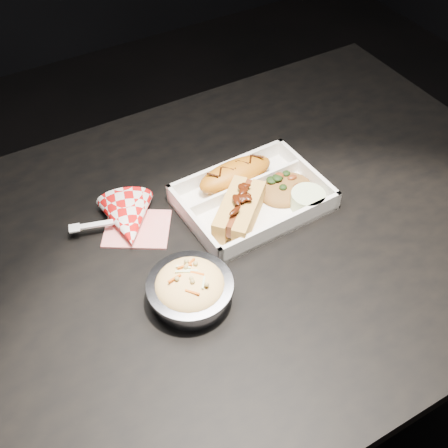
{
  "coord_description": "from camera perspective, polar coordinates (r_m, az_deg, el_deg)",
  "views": [
    {
      "loc": [
        -0.33,
        -0.55,
        1.46
      ],
      "look_at": [
        -0.02,
        -0.02,
        0.81
      ],
      "focal_mm": 45.0,
      "sensor_mm": 36.0,
      "label": 1
    }
  ],
  "objects": [
    {
      "name": "dining_table",
      "position": [
        1.02,
        0.33,
        -4.5
      ],
      "size": [
        1.2,
        0.8,
        0.75
      ],
      "color": "black",
      "rests_on": "ground"
    },
    {
      "name": "floor",
      "position": [
        1.62,
        0.22,
        -19.91
      ],
      "size": [
        4.0,
        4.0,
        0.05
      ],
      "primitive_type": "cube",
      "color": "black",
      "rests_on": "ground"
    },
    {
      "name": "food_tray",
      "position": [
        1.0,
        2.87,
        2.46
      ],
      "size": [
        0.26,
        0.19,
        0.04
      ],
      "rotation": [
        0.0,
        0.0,
        0.04
      ],
      "color": "white",
      "rests_on": "dining_table"
    },
    {
      "name": "foil_coleslaw_cup",
      "position": [
        0.85,
        -3.47,
        -6.51
      ],
      "size": [
        0.13,
        0.13,
        0.07
      ],
      "color": "silver",
      "rests_on": "dining_table"
    },
    {
      "name": "cupcake_liner",
      "position": [
        0.99,
        8.49,
        2.43
      ],
      "size": [
        0.06,
        0.06,
        0.03
      ],
      "primitive_type": "cylinder",
      "color": "beige",
      "rests_on": "food_tray"
    },
    {
      "name": "hotdog",
      "position": [
        0.95,
        1.57,
        1.49
      ],
      "size": [
        0.13,
        0.13,
        0.06
      ],
      "rotation": [
        0.0,
        0.0,
        0.73
      ],
      "color": "gold",
      "rests_on": "food_tray"
    },
    {
      "name": "napkin_fork",
      "position": [
        0.97,
        -9.67,
        0.3
      ],
      "size": [
        0.18,
        0.14,
        0.1
      ],
      "rotation": [
        0.0,
        0.0,
        -0.29
      ],
      "color": "red",
      "rests_on": "dining_table"
    },
    {
      "name": "fried_pastry",
      "position": [
        1.02,
        1.17,
        5.1
      ],
      "size": [
        0.15,
        0.06,
        0.05
      ],
      "primitive_type": "ellipsoid",
      "rotation": [
        0.0,
        0.0,
        0.04
      ],
      "color": "#BB6912",
      "rests_on": "food_tray"
    },
    {
      "name": "fried_rice_mound",
      "position": [
        1.01,
        6.32,
        3.94
      ],
      "size": [
        0.11,
        0.09,
        0.03
      ],
      "primitive_type": "ellipsoid",
      "rotation": [
        0.0,
        0.0,
        0.04
      ],
      "color": "#8F5E29",
      "rests_on": "food_tray"
    }
  ]
}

